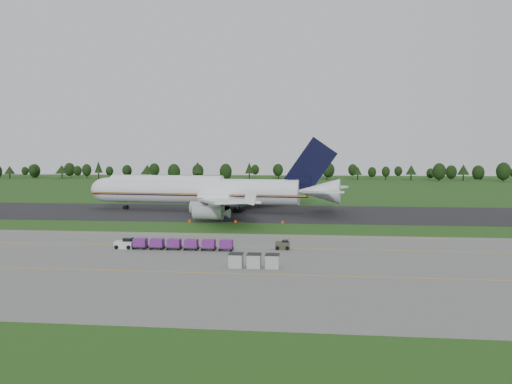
# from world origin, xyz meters

# --- Properties ---
(ground) EXTENTS (600.00, 600.00, 0.00)m
(ground) POSITION_xyz_m (0.00, 0.00, 0.00)
(ground) COLOR #204615
(ground) RESTS_ON ground
(apron) EXTENTS (300.00, 52.00, 0.06)m
(apron) POSITION_xyz_m (0.00, -34.00, 0.03)
(apron) COLOR slate
(apron) RESTS_ON ground
(taxiway) EXTENTS (300.00, 40.00, 0.08)m
(taxiway) POSITION_xyz_m (0.00, 28.00, 0.04)
(taxiway) COLOR black
(taxiway) RESTS_ON ground
(apron_markings) EXTENTS (300.00, 30.20, 0.01)m
(apron_markings) POSITION_xyz_m (0.00, -26.98, 0.06)
(apron_markings) COLOR #C7A60B
(apron_markings) RESTS_ON apron
(tree_line) EXTENTS (530.35, 23.50, 11.96)m
(tree_line) POSITION_xyz_m (-13.87, 220.02, 6.04)
(tree_line) COLOR black
(tree_line) RESTS_ON ground
(aircraft) EXTENTS (70.24, 67.80, 19.66)m
(aircraft) POSITION_xyz_m (-16.20, 30.17, 5.61)
(aircraft) COLOR white
(aircraft) RESTS_ON ground
(baggage_train) EXTENTS (18.87, 1.71, 1.65)m
(baggage_train) POSITION_xyz_m (-9.27, -25.04, 0.96)
(baggage_train) COLOR silver
(baggage_train) RESTS_ON apron
(utility_cart) EXTENTS (2.19, 1.53, 1.20)m
(utility_cart) POSITION_xyz_m (7.93, -23.10, 0.65)
(utility_cart) COLOR #373928
(utility_cart) RESTS_ON apron
(uld_row) EXTENTS (6.65, 1.85, 1.83)m
(uld_row) POSITION_xyz_m (4.93, -36.39, 0.98)
(uld_row) COLOR #A4A4A4
(uld_row) RESTS_ON apron
(edge_markers) EXTENTS (21.26, 0.30, 0.60)m
(edge_markers) POSITION_xyz_m (-4.12, 7.50, 0.27)
(edge_markers) COLOR #E64607
(edge_markers) RESTS_ON ground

